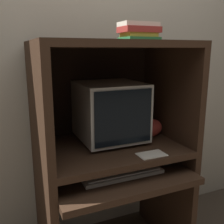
{
  "coord_description": "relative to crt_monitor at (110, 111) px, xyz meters",
  "views": [
    {
      "loc": [
        -0.59,
        -1.07,
        1.33
      ],
      "look_at": [
        0.01,
        0.31,
        0.98
      ],
      "focal_mm": 42.0,
      "sensor_mm": 36.0,
      "label": 1
    }
  ],
  "objects": [
    {
      "name": "wall_back",
      "position": [
        -0.03,
        0.29,
        0.33
      ],
      "size": [
        6.0,
        0.06,
        2.6
      ],
      "color": "#B2A893",
      "rests_on": "ground_plane"
    },
    {
      "name": "desk_base",
      "position": [
        -0.03,
        -0.12,
        -0.56
      ],
      "size": [
        0.86,
        0.7,
        0.66
      ],
      "color": "#382316",
      "rests_on": "ground_plane"
    },
    {
      "name": "desk_monitor_shelf",
      "position": [
        -0.03,
        -0.08,
        -0.22
      ],
      "size": [
        0.86,
        0.62,
        0.12
      ],
      "color": "#382316",
      "rests_on": "desk_base"
    },
    {
      "name": "hutch_upper",
      "position": [
        -0.03,
        -0.04,
        0.21
      ],
      "size": [
        0.86,
        0.62,
        0.6
      ],
      "color": "#382316",
      "rests_on": "desk_monitor_shelf"
    },
    {
      "name": "crt_monitor",
      "position": [
        0.0,
        0.0,
        0.0
      ],
      "size": [
        0.38,
        0.4,
        0.36
      ],
      "color": "beige",
      "rests_on": "desk_monitor_shelf"
    },
    {
      "name": "keyboard",
      "position": [
        -0.03,
        -0.25,
        -0.3
      ],
      "size": [
        0.46,
        0.13,
        0.03
      ],
      "color": "beige",
      "rests_on": "desk_base"
    },
    {
      "name": "mouse",
      "position": [
        0.26,
        -0.24,
        -0.3
      ],
      "size": [
        0.06,
        0.04,
        0.03
      ],
      "color": "black",
      "rests_on": "desk_base"
    },
    {
      "name": "snack_bag",
      "position": [
        0.28,
        -0.04,
        -0.13
      ],
      "size": [
        0.14,
        0.11,
        0.12
      ],
      "color": "#BC382D",
      "rests_on": "desk_monitor_shelf"
    },
    {
      "name": "book_stack",
      "position": [
        0.12,
        -0.12,
        0.47
      ],
      "size": [
        0.21,
        0.16,
        0.1
      ],
      "color": "#236638",
      "rests_on": "hutch_upper"
    },
    {
      "name": "paper_card",
      "position": [
        0.11,
        -0.31,
        -0.19
      ],
      "size": [
        0.15,
        0.1,
        0.0
      ],
      "color": "beige",
      "rests_on": "desk_monitor_shelf"
    }
  ]
}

